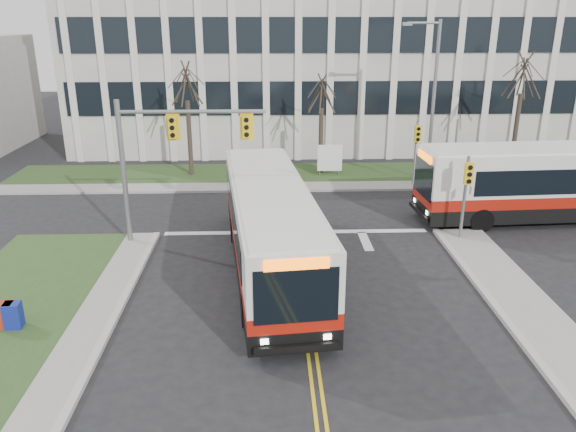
# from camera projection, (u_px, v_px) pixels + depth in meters

# --- Properties ---
(ground) EXTENTS (120.00, 120.00, 0.00)m
(ground) POSITION_uv_depth(u_px,v_px,m) (308.00, 325.00, 18.02)
(ground) COLOR black
(ground) RESTS_ON ground
(sidewalk_cross) EXTENTS (44.00, 1.60, 0.14)m
(sidewalk_cross) POSITION_uv_depth(u_px,v_px,m) (376.00, 186.00, 32.46)
(sidewalk_cross) COLOR #9E9B93
(sidewalk_cross) RESTS_ON ground
(building_lawn) EXTENTS (44.00, 5.00, 0.12)m
(building_lawn) POSITION_uv_depth(u_px,v_px,m) (368.00, 173.00, 35.10)
(building_lawn) COLOR #2D481E
(building_lawn) RESTS_ON ground
(office_building) EXTENTS (40.00, 16.00, 12.00)m
(office_building) POSITION_uv_depth(u_px,v_px,m) (346.00, 61.00, 44.39)
(office_building) COLOR beige
(office_building) RESTS_ON ground
(mast_arm_signal) EXTENTS (6.11, 0.38, 6.20)m
(mast_arm_signal) POSITION_uv_depth(u_px,v_px,m) (162.00, 147.00, 23.14)
(mast_arm_signal) COLOR slate
(mast_arm_signal) RESTS_ON ground
(signal_pole_near) EXTENTS (0.34, 0.39, 3.80)m
(signal_pole_near) POSITION_uv_depth(u_px,v_px,m) (466.00, 187.00, 23.90)
(signal_pole_near) COLOR slate
(signal_pole_near) RESTS_ON ground
(signal_pole_far) EXTENTS (0.34, 0.39, 3.80)m
(signal_pole_far) POSITION_uv_depth(u_px,v_px,m) (416.00, 144.00, 31.90)
(signal_pole_far) COLOR slate
(signal_pole_far) RESTS_ON ground
(streetlight) EXTENTS (2.15, 0.25, 9.20)m
(streetlight) POSITION_uv_depth(u_px,v_px,m) (431.00, 94.00, 31.77)
(streetlight) COLOR slate
(streetlight) RESTS_ON ground
(directory_sign) EXTENTS (1.50, 0.12, 2.00)m
(directory_sign) POSITION_uv_depth(u_px,v_px,m) (330.00, 158.00, 34.17)
(directory_sign) COLOR slate
(directory_sign) RESTS_ON ground
(tree_left) EXTENTS (1.80, 1.80, 7.70)m
(tree_left) POSITION_uv_depth(u_px,v_px,m) (186.00, 85.00, 32.90)
(tree_left) COLOR #42352B
(tree_left) RESTS_ON ground
(tree_mid) EXTENTS (1.80, 1.80, 6.82)m
(tree_mid) POSITION_uv_depth(u_px,v_px,m) (322.00, 95.00, 33.56)
(tree_mid) COLOR #42352B
(tree_mid) RESTS_ON ground
(tree_right) EXTENTS (1.80, 1.80, 8.25)m
(tree_right) POSITION_uv_depth(u_px,v_px,m) (523.00, 77.00, 33.42)
(tree_right) COLOR #42352B
(tree_right) RESTS_ON ground
(bus_main) EXTENTS (4.08, 12.85, 3.37)m
(bus_main) POSITION_uv_depth(u_px,v_px,m) (270.00, 230.00, 21.34)
(bus_main) COLOR silver
(bus_main) RESTS_ON ground
(bus_cross) EXTENTS (13.39, 3.58, 3.54)m
(bus_cross) POSITION_uv_depth(u_px,v_px,m) (558.00, 184.00, 26.80)
(bus_cross) COLOR silver
(bus_cross) RESTS_ON ground
(newspaper_box_blue) EXTENTS (0.54, 0.49, 0.95)m
(newspaper_box_blue) POSITION_uv_depth(u_px,v_px,m) (13.00, 317.00, 17.56)
(newspaper_box_blue) COLOR navy
(newspaper_box_blue) RESTS_ON ground
(newspaper_box_red) EXTENTS (0.52, 0.48, 0.95)m
(newspaper_box_red) POSITION_uv_depth(u_px,v_px,m) (6.00, 317.00, 17.58)
(newspaper_box_red) COLOR maroon
(newspaper_box_red) RESTS_ON ground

